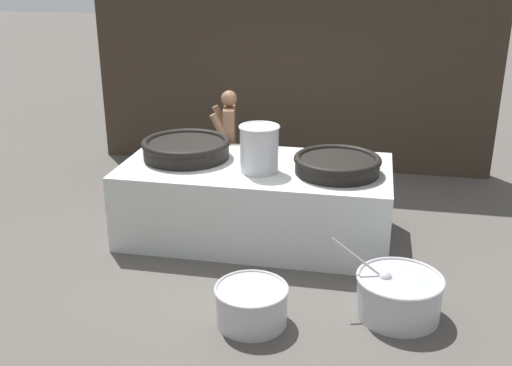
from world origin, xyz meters
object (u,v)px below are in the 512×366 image
giant_wok_near (186,148)px  stock_pot (259,148)px  prep_bowl_vegetables (399,294)px  giant_wok_far (337,164)px  prep_bowl_meat (252,303)px  cook (229,142)px

giant_wok_near → stock_pot: bearing=-18.2°
giant_wok_near → prep_bowl_vegetables: size_ratio=1.01×
giant_wok_far → prep_bowl_meat: size_ratio=1.42×
prep_bowl_meat → giant_wok_near: bearing=121.8°
cook → prep_bowl_vegetables: (2.36, -2.65, -0.63)m
giant_wok_far → cook: 2.03m
giant_wok_near → stock_pot: size_ratio=2.00×
giant_wok_far → stock_pot: bearing=-172.0°
stock_pot → cook: 1.57m
giant_wok_near → cook: 1.09m
stock_pot → prep_bowl_meat: stock_pot is taller
cook → prep_bowl_meat: cook is taller
stock_pot → prep_bowl_vegetables: size_ratio=0.51×
cook → giant_wok_far: bearing=131.8°
giant_wok_far → prep_bowl_vegetables: size_ratio=0.92×
giant_wok_near → giant_wok_far: size_ratio=1.09×
stock_pot → prep_bowl_vegetables: 2.33m
stock_pot → cook: (-0.70, 1.35, -0.37)m
giant_wok_far → cook: cook is taller
prep_bowl_vegetables → prep_bowl_meat: size_ratio=1.54×
prep_bowl_meat → prep_bowl_vegetables: bearing=16.4°
giant_wok_near → prep_bowl_meat: (1.27, -2.04, -0.87)m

